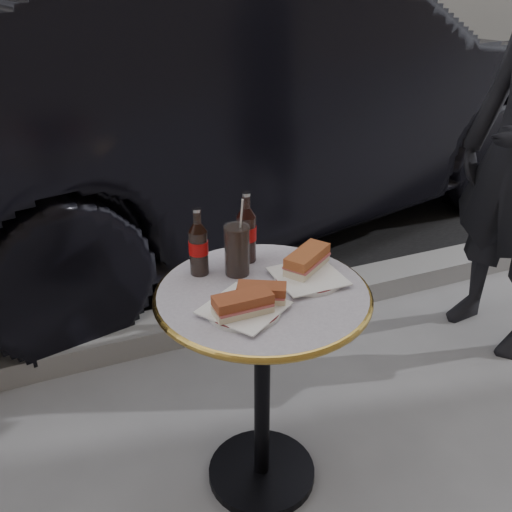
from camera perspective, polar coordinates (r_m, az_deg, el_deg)
name	(u,v)px	position (r m, az deg, el deg)	size (l,w,h in m)	color
ground	(262,475)	(2.09, 0.56, -21.01)	(80.00, 80.00, 0.00)	gray
asphalt_road	(77,127)	(6.49, -17.44, 12.20)	(40.00, 8.00, 0.00)	black
curb	(186,325)	(2.71, -6.98, -6.87)	(40.00, 0.20, 0.12)	gray
bistro_table	(262,391)	(1.83, 0.62, -13.38)	(0.62, 0.62, 0.73)	#BAB2C4
plate_left	(244,310)	(1.52, -1.22, -5.42)	(0.20, 0.20, 0.01)	silver
plate_right	(308,278)	(1.68, 5.20, -2.23)	(0.20, 0.20, 0.01)	white
sandwich_left_a	(243,305)	(1.48, -1.32, -4.94)	(0.15, 0.07, 0.05)	#964426
sandwich_left_b	(262,294)	(1.54, 0.57, -3.78)	(0.13, 0.06, 0.05)	brown
sandwich_right	(307,261)	(1.70, 5.13, -0.48)	(0.17, 0.08, 0.06)	#A6522A
cola_bottle_left	(198,242)	(1.67, -5.80, 1.45)	(0.06, 0.06, 0.21)	black
cola_bottle_right	(246,227)	(1.73, -0.98, 2.92)	(0.06, 0.06, 0.23)	black
cola_glass	(237,250)	(1.67, -1.91, 0.61)	(0.08, 0.08, 0.16)	black
parked_car	(248,100)	(3.63, -0.78, 15.36)	(4.92, 1.71, 1.62)	black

